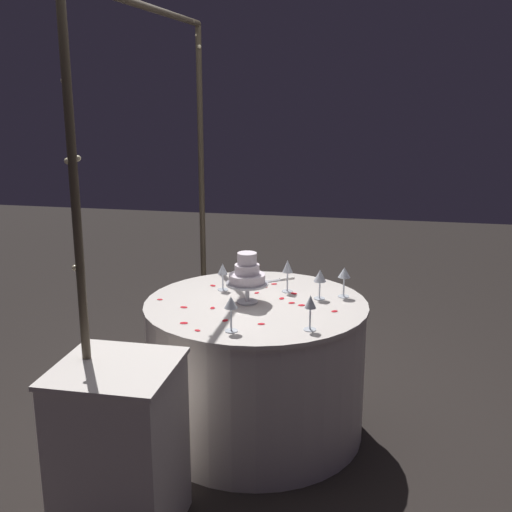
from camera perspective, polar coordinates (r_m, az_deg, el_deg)
name	(u,v)px	position (r m, az deg, el deg)	size (l,w,h in m)	color
ground_plane	(256,430)	(3.66, 0.00, -15.20)	(12.00, 12.00, 0.00)	black
decorative_arch	(154,171)	(3.34, -9.08, 7.48)	(1.78, 0.06, 2.22)	#473D2D
main_table	(256,368)	(3.48, 0.00, -9.92)	(1.17, 1.17, 0.74)	silver
side_table	(120,450)	(2.82, -11.99, -16.52)	(0.48, 0.48, 0.76)	silver
tiered_cake	(247,275)	(3.30, -0.80, -1.67)	(0.22, 0.22, 0.27)	silver
wine_glass_0	(320,277)	(3.38, 5.71, -1.87)	(0.07, 0.07, 0.16)	silver
wine_glass_1	(223,271)	(3.52, -2.98, -1.31)	(0.06, 0.06, 0.15)	silver
wine_glass_2	(344,274)	(3.43, 7.85, -1.61)	(0.07, 0.07, 0.16)	silver
wine_glass_3	(288,268)	(3.48, 2.82, -1.08)	(0.06, 0.06, 0.18)	silver
wine_glass_4	(231,305)	(2.92, -2.24, -4.34)	(0.06, 0.06, 0.17)	silver
wine_glass_5	(310,304)	(2.95, 4.85, -4.31)	(0.06, 0.06, 0.17)	silver
cake_knife	(274,281)	(3.70, 1.63, -2.20)	(0.19, 0.25, 0.01)	silver
rose_petal_0	(250,278)	(3.77, -0.50, -1.93)	(0.04, 0.03, 0.00)	red
rose_petal_1	(213,285)	(3.63, -3.85, -2.63)	(0.04, 0.03, 0.00)	red
rose_petal_2	(274,284)	(3.65, 1.62, -2.50)	(0.03, 0.02, 0.00)	red
rose_petal_3	(282,298)	(3.41, 2.29, -3.79)	(0.04, 0.03, 0.00)	red
rose_petal_4	(292,303)	(3.34, 3.19, -4.18)	(0.04, 0.03, 0.00)	red
rose_petal_5	(302,305)	(3.31, 4.07, -4.37)	(0.04, 0.03, 0.00)	red
rose_petal_6	(261,288)	(3.58, 0.44, -2.84)	(0.03, 0.02, 0.00)	red
rose_petal_7	(261,324)	(3.05, 0.47, -6.05)	(0.03, 0.02, 0.00)	red
rose_petal_8	(257,293)	(3.49, 0.07, -3.30)	(0.03, 0.02, 0.00)	red
rose_petal_9	(184,323)	(3.08, -6.43, -5.93)	(0.04, 0.03, 0.00)	red
rose_petal_10	(225,320)	(3.10, -2.76, -5.74)	(0.04, 0.02, 0.00)	red
rose_petal_11	(335,311)	(3.24, 7.00, -4.89)	(0.04, 0.02, 0.00)	red
rose_petal_12	(265,287)	(3.60, 0.84, -2.75)	(0.03, 0.02, 0.00)	red
rose_petal_13	(160,299)	(3.43, -8.54, -3.84)	(0.03, 0.02, 0.00)	red
rose_petal_14	(197,330)	(2.98, -5.23, -6.60)	(0.03, 0.02, 0.00)	red
rose_petal_15	(184,307)	(3.29, -6.43, -4.54)	(0.04, 0.03, 0.00)	red
rose_petal_16	(294,293)	(3.49, 3.38, -3.34)	(0.04, 0.03, 0.00)	red
rose_petal_17	(212,308)	(3.27, -3.89, -4.63)	(0.03, 0.02, 0.00)	red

